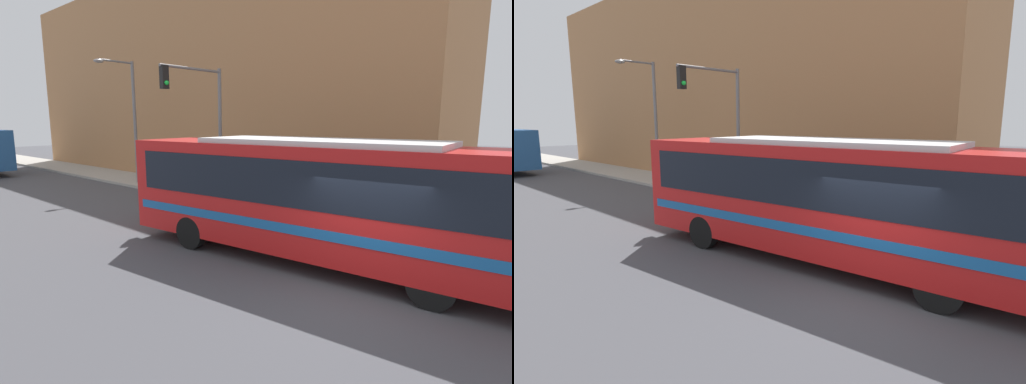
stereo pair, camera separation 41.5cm
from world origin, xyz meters
The scene contains 9 objects.
ground_plane centered at (0.00, 0.00, 0.00)m, with size 120.00×120.00×0.00m, color #47474C.
sidewalk centered at (6.10, 20.00, 0.07)m, with size 3.19×70.00×0.15m.
building_facade centered at (10.69, 17.77, 6.35)m, with size 6.00×33.53×12.71m.
city_bus centered at (1.15, 1.92, 1.88)m, with size 3.61×11.57×3.27m.
fire_hydrant centered at (5.10, 3.07, 0.52)m, with size 0.25×0.34×0.74m.
traffic_light_pole centered at (4.19, 9.80, 4.14)m, with size 3.28×0.35×5.87m.
parking_meter centered at (5.10, 8.98, 0.98)m, with size 0.14×0.14×1.22m.
street_lamp centered at (5.04, 16.95, 4.21)m, with size 2.35×0.28×6.84m.
pedestrian_near_corner centered at (6.13, 8.96, 1.02)m, with size 0.34×0.34×1.70m.
Camera 2 is at (-7.31, -3.90, 3.73)m, focal length 28.00 mm.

